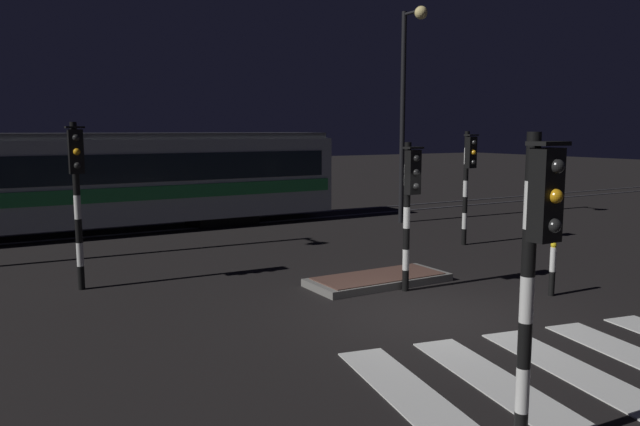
{
  "coord_description": "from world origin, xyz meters",
  "views": [
    {
      "loc": [
        -7.15,
        -8.31,
        3.34
      ],
      "look_at": [
        0.11,
        4.06,
        1.4
      ],
      "focal_mm": 34.44,
      "sensor_mm": 36.0,
      "label": 1
    }
  ],
  "objects_px": {
    "tram": "(76,180)",
    "bollard_island_edge": "(552,269)",
    "traffic_light_kerb_mid_left": "(536,249)",
    "street_lamp_trackside_right": "(407,91)",
    "traffic_light_median_centre": "(410,194)",
    "traffic_light_corner_far_left": "(77,181)",
    "traffic_light_corner_far_right": "(468,171)"
  },
  "relations": [
    {
      "from": "traffic_light_median_centre",
      "to": "traffic_light_kerb_mid_left",
      "type": "xyz_separation_m",
      "value": [
        -3.09,
        -5.8,
        0.15
      ]
    },
    {
      "from": "tram",
      "to": "bollard_island_edge",
      "type": "xyz_separation_m",
      "value": [
        7.04,
        -12.67,
        -1.19
      ]
    },
    {
      "from": "traffic_light_kerb_mid_left",
      "to": "bollard_island_edge",
      "type": "bearing_deg",
      "value": 37.04
    },
    {
      "from": "traffic_light_corner_far_left",
      "to": "bollard_island_edge",
      "type": "relative_size",
      "value": 3.16
    },
    {
      "from": "tram",
      "to": "bollard_island_edge",
      "type": "relative_size",
      "value": 15.97
    },
    {
      "from": "traffic_light_corner_far_left",
      "to": "traffic_light_kerb_mid_left",
      "type": "height_order",
      "value": "traffic_light_corner_far_left"
    },
    {
      "from": "street_lamp_trackside_right",
      "to": "traffic_light_corner_far_right",
      "type": "bearing_deg",
      "value": -104.68
    },
    {
      "from": "traffic_light_corner_far_left",
      "to": "traffic_light_corner_far_right",
      "type": "bearing_deg",
      "value": -1.69
    },
    {
      "from": "traffic_light_corner_far_left",
      "to": "traffic_light_corner_far_right",
      "type": "xyz_separation_m",
      "value": [
        10.57,
        -0.31,
        -0.13
      ]
    },
    {
      "from": "traffic_light_median_centre",
      "to": "bollard_island_edge",
      "type": "height_order",
      "value": "traffic_light_median_centre"
    },
    {
      "from": "bollard_island_edge",
      "to": "traffic_light_kerb_mid_left",
      "type": "bearing_deg",
      "value": -142.96
    },
    {
      "from": "traffic_light_corner_far_left",
      "to": "bollard_island_edge",
      "type": "distance_m",
      "value": 9.88
    },
    {
      "from": "traffic_light_kerb_mid_left",
      "to": "bollard_island_edge",
      "type": "xyz_separation_m",
      "value": [
        5.41,
        4.08,
        -1.64
      ]
    },
    {
      "from": "traffic_light_corner_far_right",
      "to": "street_lamp_trackside_right",
      "type": "relative_size",
      "value": 0.44
    },
    {
      "from": "traffic_light_kerb_mid_left",
      "to": "street_lamp_trackside_right",
      "type": "xyz_separation_m",
      "value": [
        8.94,
        13.34,
        2.52
      ]
    },
    {
      "from": "traffic_light_corner_far_right",
      "to": "tram",
      "type": "xyz_separation_m",
      "value": [
        -9.45,
        7.7,
        -0.43
      ]
    },
    {
      "from": "traffic_light_corner_far_left",
      "to": "tram",
      "type": "xyz_separation_m",
      "value": [
        1.12,
        7.39,
        -0.56
      ]
    },
    {
      "from": "traffic_light_corner_far_left",
      "to": "traffic_light_kerb_mid_left",
      "type": "relative_size",
      "value": 1.05
    },
    {
      "from": "traffic_light_kerb_mid_left",
      "to": "tram",
      "type": "distance_m",
      "value": 16.83
    },
    {
      "from": "traffic_light_kerb_mid_left",
      "to": "street_lamp_trackside_right",
      "type": "distance_m",
      "value": 16.25
    },
    {
      "from": "traffic_light_corner_far_right",
      "to": "street_lamp_trackside_right",
      "type": "distance_m",
      "value": 5.1
    },
    {
      "from": "bollard_island_edge",
      "to": "traffic_light_corner_far_right",
      "type": "bearing_deg",
      "value": 64.1
    },
    {
      "from": "traffic_light_kerb_mid_left",
      "to": "bollard_island_edge",
      "type": "distance_m",
      "value": 6.97
    },
    {
      "from": "traffic_light_corner_far_left",
      "to": "bollard_island_edge",
      "type": "bearing_deg",
      "value": -32.9
    },
    {
      "from": "street_lamp_trackside_right",
      "to": "tram",
      "type": "height_order",
      "value": "street_lamp_trackside_right"
    },
    {
      "from": "tram",
      "to": "traffic_light_kerb_mid_left",
      "type": "bearing_deg",
      "value": -84.46
    },
    {
      "from": "traffic_light_median_centre",
      "to": "traffic_light_kerb_mid_left",
      "type": "relative_size",
      "value": 0.93
    },
    {
      "from": "traffic_light_corner_far_right",
      "to": "bollard_island_edge",
      "type": "bearing_deg",
      "value": -115.9
    },
    {
      "from": "traffic_light_kerb_mid_left",
      "to": "bollard_island_edge",
      "type": "height_order",
      "value": "traffic_light_kerb_mid_left"
    },
    {
      "from": "traffic_light_corner_far_left",
      "to": "traffic_light_kerb_mid_left",
      "type": "bearing_deg",
      "value": -73.63
    },
    {
      "from": "traffic_light_corner_far_right",
      "to": "bollard_island_edge",
      "type": "height_order",
      "value": "traffic_light_corner_far_right"
    },
    {
      "from": "traffic_light_median_centre",
      "to": "traffic_light_corner_far_left",
      "type": "bearing_deg",
      "value": 148.62
    }
  ]
}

